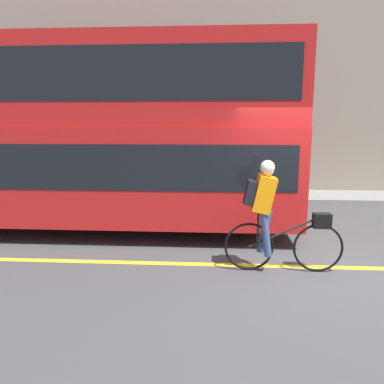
{
  "coord_description": "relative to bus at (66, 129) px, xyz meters",
  "views": [
    {
      "loc": [
        -1.59,
        -5.64,
        2.24
      ],
      "look_at": [
        -2.02,
        0.86,
        1.04
      ],
      "focal_mm": 35.0,
      "sensor_mm": 36.0,
      "label": 1
    }
  ],
  "objects": [
    {
      "name": "ground_plane",
      "position": [
        4.73,
        -2.06,
        -2.12
      ],
      "size": [
        80.0,
        80.0,
        0.0
      ],
      "primitive_type": "plane",
      "color": "#424244"
    },
    {
      "name": "road_center_line",
      "position": [
        4.73,
        -1.99,
        -2.12
      ],
      "size": [
        50.0,
        0.14,
        0.01
      ],
      "primitive_type": "cube",
      "color": "yellow",
      "rests_on": "ground_plane"
    },
    {
      "name": "sidewalk_curb",
      "position": [
        4.73,
        3.45,
        -2.05
      ],
      "size": [
        60.0,
        1.6,
        0.15
      ],
      "color": "gray",
      "rests_on": "ground_plane"
    },
    {
      "name": "building_facade",
      "position": [
        4.73,
        4.4,
        1.55
      ],
      "size": [
        60.0,
        0.3,
        7.34
      ],
      "color": "gray",
      "rests_on": "ground_plane"
    },
    {
      "name": "bus",
      "position": [
        0.0,
        0.0,
        0.0
      ],
      "size": [
        9.44,
        2.59,
        3.8
      ],
      "color": "black",
      "rests_on": "ground_plane"
    },
    {
      "name": "cyclist_on_bike",
      "position": [
        3.99,
        -2.17,
        -1.21
      ],
      "size": [
        1.79,
        0.32,
        1.71
      ],
      "color": "black",
      "rests_on": "ground_plane"
    }
  ]
}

